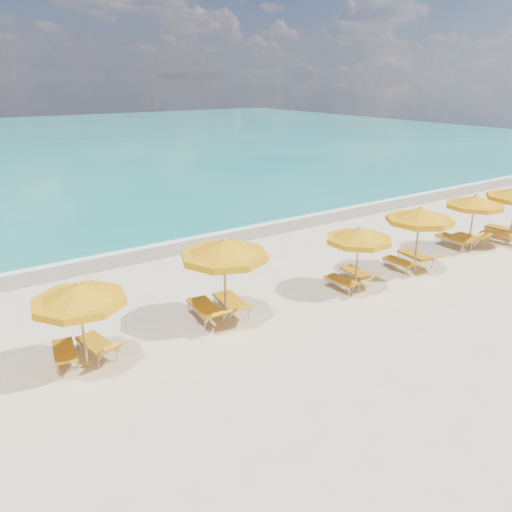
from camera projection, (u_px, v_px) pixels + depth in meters
ground_plane at (282, 304)px, 16.10m from camera, size 120.00×120.00×0.00m
ocean at (11, 145)px, 53.35m from camera, size 120.00×80.00×0.30m
wet_sand_band at (180, 244)px, 21.84m from camera, size 120.00×2.60×0.01m
foam_line at (172, 239)px, 22.46m from camera, size 120.00×1.20×0.03m
whitecap_far at (178, 170)px, 38.98m from camera, size 18.00×0.30×0.05m
umbrella_2 at (78, 296)px, 11.91m from camera, size 2.73×2.73×2.33m
umbrella_3 at (224, 250)px, 14.28m from camera, size 2.62×2.62×2.61m
umbrella_4 at (359, 236)px, 16.56m from camera, size 2.90×2.90×2.27m
umbrella_5 at (420, 216)px, 18.19m from camera, size 2.94×2.94×2.50m
umbrella_6 at (475, 202)px, 20.60m from camera, size 2.81×2.81×2.38m
lounger_2_left at (65, 356)px, 12.74m from camera, size 0.79×1.72×0.61m
lounger_2_right at (98, 349)px, 13.02m from camera, size 0.84×1.78×0.79m
lounger_3_left at (206, 313)px, 14.94m from camera, size 0.84×2.06×0.82m
lounger_3_right at (232, 307)px, 15.34m from camera, size 0.93×2.07×0.79m
lounger_4_left at (343, 285)px, 17.09m from camera, size 0.70×1.69×0.70m
lounger_4_right at (357, 276)px, 17.77m from camera, size 0.78×1.83×0.67m
lounger_5_left at (400, 265)px, 18.84m from camera, size 0.58×1.70×0.66m
lounger_5_right at (416, 259)px, 19.37m from camera, size 0.78×1.95×0.74m
lounger_6_left at (455, 242)px, 21.26m from camera, size 0.77×1.97×0.96m
lounger_6_right at (469, 240)px, 21.69m from camera, size 0.72×1.67×0.77m
lounger_7_left at (500, 238)px, 21.99m from camera, size 0.95×2.00×0.69m
lounger_7_right at (503, 232)px, 22.78m from camera, size 0.90×1.91×0.87m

